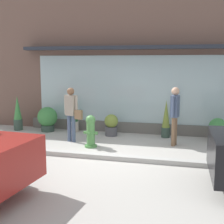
{
  "coord_description": "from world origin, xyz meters",
  "views": [
    {
      "loc": [
        2.05,
        -7.75,
        2.46
      ],
      "look_at": [
        -0.3,
        1.2,
        0.99
      ],
      "focal_mm": 51.28,
      "sensor_mm": 36.0,
      "label": 1
    }
  ],
  "objects_px": {
    "pedestrian_with_handbag": "(72,111)",
    "potted_plant_window_right": "(18,114)",
    "potted_plant_doorstep": "(74,114)",
    "potted_plant_corner_tall": "(111,125)",
    "potted_plant_by_entrance": "(166,120)",
    "potted_plant_window_center": "(218,130)",
    "potted_plant_near_hydrant": "(47,118)",
    "fire_hydrant": "(91,131)",
    "pedestrian_passerby": "(175,111)"
  },
  "relations": [
    {
      "from": "potted_plant_corner_tall",
      "to": "fire_hydrant",
      "type": "bearing_deg",
      "value": -97.72
    },
    {
      "from": "potted_plant_corner_tall",
      "to": "potted_plant_window_center",
      "type": "xyz_separation_m",
      "value": [
        3.37,
        0.03,
        0.01
      ]
    },
    {
      "from": "potted_plant_window_right",
      "to": "potted_plant_doorstep",
      "type": "distance_m",
      "value": 2.08
    },
    {
      "from": "pedestrian_with_handbag",
      "to": "pedestrian_passerby",
      "type": "distance_m",
      "value": 3.09
    },
    {
      "from": "potted_plant_by_entrance",
      "to": "potted_plant_window_center",
      "type": "distance_m",
      "value": 1.62
    },
    {
      "from": "potted_plant_window_center",
      "to": "potted_plant_near_hydrant",
      "type": "relative_size",
      "value": 0.86
    },
    {
      "from": "potted_plant_window_right",
      "to": "potted_plant_doorstep",
      "type": "bearing_deg",
      "value": 6.84
    },
    {
      "from": "potted_plant_corner_tall",
      "to": "potted_plant_near_hydrant",
      "type": "height_order",
      "value": "potted_plant_near_hydrant"
    },
    {
      "from": "potted_plant_corner_tall",
      "to": "potted_plant_near_hydrant",
      "type": "distance_m",
      "value": 2.37
    },
    {
      "from": "potted_plant_corner_tall",
      "to": "pedestrian_passerby",
      "type": "bearing_deg",
      "value": -19.01
    },
    {
      "from": "pedestrian_passerby",
      "to": "potted_plant_by_entrance",
      "type": "bearing_deg",
      "value": -149.65
    },
    {
      "from": "potted_plant_near_hydrant",
      "to": "potted_plant_by_entrance",
      "type": "bearing_deg",
      "value": 1.71
    },
    {
      "from": "potted_plant_corner_tall",
      "to": "potted_plant_near_hydrant",
      "type": "bearing_deg",
      "value": 177.59
    },
    {
      "from": "fire_hydrant",
      "to": "pedestrian_with_handbag",
      "type": "bearing_deg",
      "value": 149.17
    },
    {
      "from": "potted_plant_by_entrance",
      "to": "potted_plant_corner_tall",
      "type": "xyz_separation_m",
      "value": [
        -1.78,
        -0.22,
        -0.21
      ]
    },
    {
      "from": "pedestrian_passerby",
      "to": "potted_plant_by_entrance",
      "type": "distance_m",
      "value": 1.1
    },
    {
      "from": "pedestrian_passerby",
      "to": "potted_plant_corner_tall",
      "type": "bearing_deg",
      "value": -97.9
    },
    {
      "from": "potted_plant_window_right",
      "to": "potted_plant_corner_tall",
      "type": "distance_m",
      "value": 3.5
    },
    {
      "from": "potted_plant_near_hydrant",
      "to": "fire_hydrant",
      "type": "bearing_deg",
      "value": -37.12
    },
    {
      "from": "potted_plant_corner_tall",
      "to": "potted_plant_near_hydrant",
      "type": "relative_size",
      "value": 0.84
    },
    {
      "from": "pedestrian_with_handbag",
      "to": "potted_plant_doorstep",
      "type": "bearing_deg",
      "value": 124.94
    },
    {
      "from": "potted_plant_by_entrance",
      "to": "potted_plant_doorstep",
      "type": "relative_size",
      "value": 0.95
    },
    {
      "from": "potted_plant_doorstep",
      "to": "potted_plant_window_center",
      "type": "xyz_separation_m",
      "value": [
        4.79,
        -0.25,
        -0.23
      ]
    },
    {
      "from": "potted_plant_doorstep",
      "to": "pedestrian_with_handbag",
      "type": "bearing_deg",
      "value": -71.35
    },
    {
      "from": "potted_plant_doorstep",
      "to": "pedestrian_passerby",
      "type": "bearing_deg",
      "value": -15.83
    },
    {
      "from": "pedestrian_passerby",
      "to": "potted_plant_window_right",
      "type": "bearing_deg",
      "value": -86.55
    },
    {
      "from": "pedestrian_with_handbag",
      "to": "potted_plant_corner_tall",
      "type": "height_order",
      "value": "pedestrian_with_handbag"
    },
    {
      "from": "pedestrian_passerby",
      "to": "potted_plant_doorstep",
      "type": "bearing_deg",
      "value": -94.72
    },
    {
      "from": "potted_plant_window_center",
      "to": "potted_plant_near_hydrant",
      "type": "height_order",
      "value": "potted_plant_near_hydrant"
    },
    {
      "from": "pedestrian_passerby",
      "to": "fire_hydrant",
      "type": "bearing_deg",
      "value": -59.72
    },
    {
      "from": "pedestrian_passerby",
      "to": "potted_plant_by_entrance",
      "type": "xyz_separation_m",
      "value": [
        -0.33,
        0.95,
        -0.44
      ]
    },
    {
      "from": "fire_hydrant",
      "to": "potted_plant_window_right",
      "type": "distance_m",
      "value": 3.64
    },
    {
      "from": "potted_plant_window_right",
      "to": "potted_plant_corner_tall",
      "type": "height_order",
      "value": "potted_plant_window_right"
    },
    {
      "from": "potted_plant_window_center",
      "to": "potted_plant_near_hydrant",
      "type": "distance_m",
      "value": 5.73
    },
    {
      "from": "potted_plant_doorstep",
      "to": "potted_plant_corner_tall",
      "type": "bearing_deg",
      "value": -10.94
    },
    {
      "from": "pedestrian_passerby",
      "to": "potted_plant_window_right",
      "type": "xyz_separation_m",
      "value": [
        -5.6,
        0.75,
        -0.43
      ]
    },
    {
      "from": "pedestrian_with_handbag",
      "to": "potted_plant_corner_tall",
      "type": "xyz_separation_m",
      "value": [
        0.97,
        1.08,
        -0.6
      ]
    },
    {
      "from": "fire_hydrant",
      "to": "pedestrian_passerby",
      "type": "height_order",
      "value": "pedestrian_passerby"
    },
    {
      "from": "pedestrian_with_handbag",
      "to": "potted_plant_corner_tall",
      "type": "relative_size",
      "value": 2.31
    },
    {
      "from": "potted_plant_doorstep",
      "to": "potted_plant_corner_tall",
      "type": "relative_size",
      "value": 1.79
    },
    {
      "from": "potted_plant_window_right",
      "to": "potted_plant_near_hydrant",
      "type": "xyz_separation_m",
      "value": [
        1.13,
        0.07,
        -0.12
      ]
    },
    {
      "from": "potted_plant_by_entrance",
      "to": "pedestrian_with_handbag",
      "type": "bearing_deg",
      "value": -154.61
    },
    {
      "from": "fire_hydrant",
      "to": "potted_plant_near_hydrant",
      "type": "bearing_deg",
      "value": 142.88
    },
    {
      "from": "fire_hydrant",
      "to": "potted_plant_corner_tall",
      "type": "distance_m",
      "value": 1.55
    },
    {
      "from": "potted_plant_window_right",
      "to": "potted_plant_corner_tall",
      "type": "xyz_separation_m",
      "value": [
        3.49,
        -0.03,
        -0.21
      ]
    },
    {
      "from": "pedestrian_passerby",
      "to": "potted_plant_window_right",
      "type": "distance_m",
      "value": 5.67
    },
    {
      "from": "fire_hydrant",
      "to": "potted_plant_near_hydrant",
      "type": "distance_m",
      "value": 2.7
    },
    {
      "from": "fire_hydrant",
      "to": "potted_plant_by_entrance",
      "type": "xyz_separation_m",
      "value": [
        1.98,
        1.75,
        0.1
      ]
    },
    {
      "from": "potted_plant_by_entrance",
      "to": "potted_plant_doorstep",
      "type": "bearing_deg",
      "value": 179.06
    },
    {
      "from": "pedestrian_with_handbag",
      "to": "potted_plant_window_right",
      "type": "height_order",
      "value": "pedestrian_with_handbag"
    }
  ]
}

